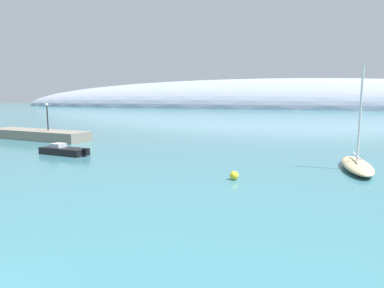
# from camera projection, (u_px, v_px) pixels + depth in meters

# --- Properties ---
(breakwater_rocks) EXTENTS (16.38, 5.27, 1.24)m
(breakwater_rocks) POSITION_uv_depth(u_px,v_px,m) (38.00, 135.00, 45.18)
(breakwater_rocks) COLOR gray
(breakwater_rocks) RESTS_ON ground
(distant_ridge) EXTENTS (338.34, 69.43, 33.10)m
(distant_ridge) POSITION_uv_depth(u_px,v_px,m) (255.00, 108.00, 196.19)
(distant_ridge) COLOR #8E99AD
(distant_ridge) RESTS_ON ground
(sailboat_sand_near_shore) EXTENTS (2.51, 7.64, 7.92)m
(sailboat_sand_near_shore) POSITION_uv_depth(u_px,v_px,m) (357.00, 165.00, 25.81)
(sailboat_sand_near_shore) COLOR #C6B284
(sailboat_sand_near_shore) RESTS_ON water
(motorboat_black_foreground) EXTENTS (5.60, 2.20, 1.07)m
(motorboat_black_foreground) POSITION_uv_depth(u_px,v_px,m) (64.00, 151.00, 32.91)
(motorboat_black_foreground) COLOR black
(motorboat_black_foreground) RESTS_ON water
(mooring_buoy_yellow) EXTENTS (0.60, 0.60, 0.60)m
(mooring_buoy_yellow) POSITION_uv_depth(u_px,v_px,m) (234.00, 175.00, 22.77)
(mooring_buoy_yellow) COLOR yellow
(mooring_buoy_yellow) RESTS_ON water
(harbor_lamp_post) EXTENTS (0.36, 0.36, 3.62)m
(harbor_lamp_post) POSITION_uv_depth(u_px,v_px,m) (47.00, 113.00, 44.27)
(harbor_lamp_post) COLOR black
(harbor_lamp_post) RESTS_ON breakwater_rocks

